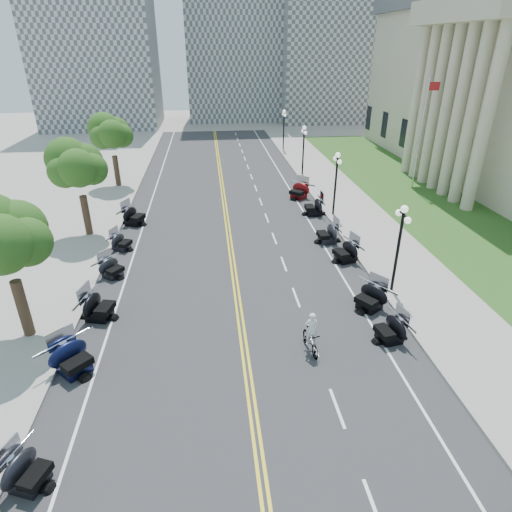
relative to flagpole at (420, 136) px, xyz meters
name	(u,v)px	position (x,y,z in m)	size (l,w,h in m)	color
ground	(244,348)	(-18.00, -22.00, -5.00)	(160.00, 160.00, 0.00)	gray
road	(231,253)	(-18.00, -12.00, -5.00)	(16.00, 90.00, 0.01)	#333335
centerline_yellow_a	(229,253)	(-18.12, -12.00, -4.99)	(0.12, 90.00, 0.00)	yellow
centerline_yellow_b	(233,252)	(-17.88, -12.00, -4.99)	(0.12, 90.00, 0.00)	yellow
edge_line_north	(325,248)	(-11.60, -12.00, -4.99)	(0.12, 90.00, 0.00)	white
edge_line_south	(133,257)	(-24.40, -12.00, -4.99)	(0.12, 90.00, 0.00)	white
lane_dash_4	(375,510)	(-14.80, -30.00, -4.99)	(0.12, 2.00, 0.00)	white
lane_dash_5	(337,408)	(-14.80, -26.00, -4.99)	(0.12, 2.00, 0.00)	white
lane_dash_6	(313,343)	(-14.80, -22.00, -4.99)	(0.12, 2.00, 0.00)	white
lane_dash_7	(296,297)	(-14.80, -18.00, -4.99)	(0.12, 2.00, 0.00)	white
lane_dash_8	(284,264)	(-14.80, -14.00, -4.99)	(0.12, 2.00, 0.00)	white
lane_dash_9	(274,238)	(-14.80, -10.00, -4.99)	(0.12, 2.00, 0.00)	white
lane_dash_10	(267,218)	(-14.80, -6.00, -4.99)	(0.12, 2.00, 0.00)	white
lane_dash_11	(261,202)	(-14.80, -2.00, -4.99)	(0.12, 2.00, 0.00)	white
lane_dash_12	(256,188)	(-14.80, 2.00, -4.99)	(0.12, 2.00, 0.00)	white
lane_dash_13	(251,177)	(-14.80, 6.00, -4.99)	(0.12, 2.00, 0.00)	white
lane_dash_14	(248,167)	(-14.80, 10.00, -4.99)	(0.12, 2.00, 0.00)	white
lane_dash_15	(245,159)	(-14.80, 14.00, -4.99)	(0.12, 2.00, 0.00)	white
lane_dash_16	(242,151)	(-14.80, 18.00, -4.99)	(0.12, 2.00, 0.00)	white
lane_dash_17	(240,145)	(-14.80, 22.00, -4.99)	(0.12, 2.00, 0.00)	white
lane_dash_18	(238,139)	(-14.80, 26.00, -4.99)	(0.12, 2.00, 0.00)	white
lane_dash_19	(236,134)	(-14.80, 30.00, -4.99)	(0.12, 2.00, 0.00)	white
sidewalk_north	(383,244)	(-7.50, -12.00, -4.92)	(5.00, 90.00, 0.15)	#9E9991
sidewalk_south	(67,260)	(-28.50, -12.00, -4.92)	(5.00, 90.00, 0.15)	#9E9991
lawn	(426,203)	(-0.50, -4.00, -4.95)	(9.00, 60.00, 0.10)	#356023
distant_block_a	(95,41)	(-36.00, 40.00, 8.00)	(18.00, 14.00, 26.00)	gray
distant_block_b	(232,28)	(-14.00, 46.00, 10.00)	(16.00, 12.00, 30.00)	gray
distant_block_c	(336,54)	(4.00, 43.00, 6.00)	(20.00, 14.00, 22.00)	gray
street_lamp_2	(398,250)	(-9.40, -18.00, -2.40)	(0.50, 1.20, 4.90)	black
street_lamp_3	(335,184)	(-9.40, -6.00, -2.40)	(0.50, 1.20, 4.90)	black
street_lamp_4	(303,151)	(-9.40, 6.00, -2.40)	(0.50, 1.20, 4.90)	black
street_lamp_5	(284,130)	(-9.40, 18.00, -2.40)	(0.50, 1.20, 4.90)	black
flagpole	(420,136)	(0.00, 0.00, 0.00)	(1.10, 0.20, 10.00)	silver
tree_2	(5,245)	(-28.00, -20.00, -0.25)	(4.80, 4.80, 9.20)	#235619
tree_3	(78,171)	(-28.00, -8.00, -0.25)	(4.80, 4.80, 9.20)	#235619
tree_4	(112,137)	(-28.00, 4.00, -0.25)	(4.80, 4.80, 9.20)	#235619
motorcycle_n_5	(390,328)	(-11.23, -22.20, -4.33)	(1.92, 1.92, 1.34)	black
motorcycle_n_6	(370,297)	(-11.22, -19.49, -4.28)	(2.06, 2.06, 1.44)	black
motorcycle_n_7	(346,251)	(-10.85, -14.01, -4.28)	(2.07, 2.07, 1.45)	black
motorcycle_n_8	(328,233)	(-11.24, -11.05, -4.27)	(2.07, 2.07, 1.45)	black
motorcycle_n_9	(314,206)	(-10.92, -5.65, -4.25)	(2.16, 2.16, 1.51)	black
motorcycle_n_10	(299,190)	(-11.30, -1.44, -4.22)	(2.22, 2.22, 1.55)	#590A0C
motorcycle_s_4	(26,471)	(-25.25, -28.00, -4.35)	(1.84, 1.84, 1.29)	black
motorcycle_s_5	(72,357)	(-25.24, -22.78, -4.24)	(2.16, 2.16, 1.51)	black
motorcycle_s_6	(98,305)	(-25.04, -18.82, -4.26)	(2.12, 2.12, 1.49)	black
motorcycle_s_7	(112,267)	(-25.20, -14.48, -4.37)	(1.80, 1.80, 1.26)	black
motorcycle_s_8	(121,241)	(-25.27, -10.70, -4.38)	(1.76, 1.76, 1.23)	black
motorcycle_s_9	(134,215)	(-25.07, -6.18, -4.24)	(2.18, 2.18, 1.53)	black
bicycle	(310,341)	(-15.07, -22.53, -4.45)	(0.52, 1.82, 1.10)	#A51414
cyclist_rider	(312,315)	(-15.07, -22.53, -3.07)	(0.61, 0.40, 1.67)	white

